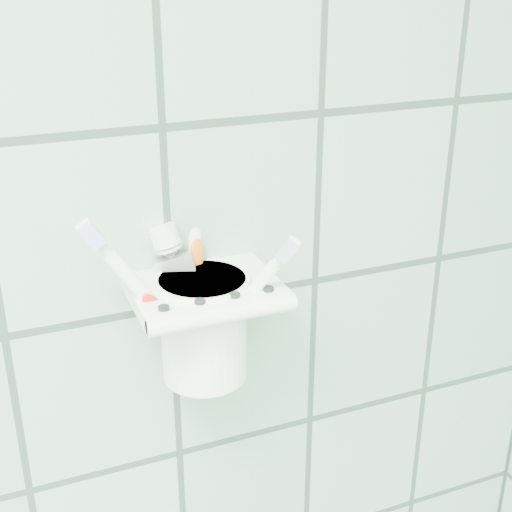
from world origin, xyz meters
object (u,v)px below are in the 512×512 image
Objects in this scene: toothpaste_tube at (203,285)px; toothbrush_pink at (212,280)px; cup at (204,324)px; holder_bracket at (205,292)px; toothbrush_orange at (193,277)px; toothbrush_blue at (186,266)px.

toothbrush_pink is at bearing -76.28° from toothpaste_tube.
holder_bracket is at bearing -81.41° from cup.
toothbrush_pink is 1.27× the size of toothpaste_tube.
toothbrush_blue is at bearing -93.89° from toothbrush_orange.
toothbrush_blue reaches higher than cup.
toothbrush_blue is at bearing 126.44° from toothbrush_pink.
toothbrush_pink is 1.12× the size of toothbrush_orange.
holder_bracket is at bearing -86.88° from toothpaste_tube.
toothbrush_orange reaches higher than toothpaste_tube.
toothpaste_tube is at bearing 23.69° from toothbrush_orange.
toothbrush_orange is at bearing 100.46° from toothbrush_pink.
toothbrush_pink is at bearing -80.25° from cup.
toothbrush_blue is (-0.01, 0.00, 0.06)m from cup.
holder_bracket is at bearing -41.77° from toothbrush_orange.
holder_bracket is 0.79× the size of toothbrush_orange.
holder_bracket is 0.03m from toothbrush_blue.
toothbrush_pink reaches higher than toothbrush_orange.
toothbrush_pink is (0.00, -0.02, 0.05)m from cup.
toothbrush_blue is 1.25× the size of toothbrush_orange.
toothbrush_blue is at bearing -134.51° from toothpaste_tube.
toothbrush_blue is (-0.01, 0.01, 0.03)m from holder_bracket.
toothbrush_blue is 0.03m from toothpaste_tube.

